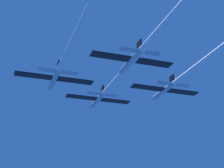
{
  "coord_description": "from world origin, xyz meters",
  "views": [
    {
      "loc": [
        -22.68,
        -80.38,
        -29.07
      ],
      "look_at": [
        0.39,
        -12.56,
        -0.08
      ],
      "focal_mm": 57.33,
      "sensor_mm": 36.0,
      "label": 1
    }
  ],
  "objects_px": {
    "jet_left_wing": "(62,64)",
    "jet_right_wing": "(181,78)",
    "jet_slot": "(152,38)",
    "jet_lead": "(111,85)"
  },
  "relations": [
    {
      "from": "jet_slot",
      "to": "jet_lead",
      "type": "bearing_deg",
      "value": 88.83
    },
    {
      "from": "jet_lead",
      "to": "jet_left_wing",
      "type": "bearing_deg",
      "value": -143.38
    },
    {
      "from": "jet_right_wing",
      "to": "jet_slot",
      "type": "distance_m",
      "value": 18.05
    },
    {
      "from": "jet_lead",
      "to": "jet_right_wing",
      "type": "bearing_deg",
      "value": -39.04
    },
    {
      "from": "jet_slot",
      "to": "jet_left_wing",
      "type": "bearing_deg",
      "value": 133.3
    },
    {
      "from": "jet_right_wing",
      "to": "jet_slot",
      "type": "bearing_deg",
      "value": -134.03
    },
    {
      "from": "jet_lead",
      "to": "jet_right_wing",
      "type": "relative_size",
      "value": 1.15
    },
    {
      "from": "jet_left_wing",
      "to": "jet_right_wing",
      "type": "bearing_deg",
      "value": -0.49
    },
    {
      "from": "jet_lead",
      "to": "jet_right_wing",
      "type": "height_order",
      "value": "jet_lead"
    },
    {
      "from": "jet_slot",
      "to": "jet_right_wing",
      "type": "bearing_deg",
      "value": 45.97
    }
  ]
}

